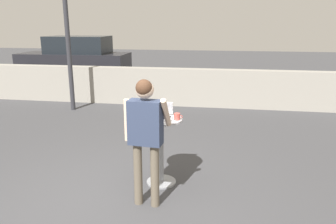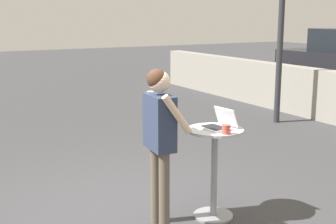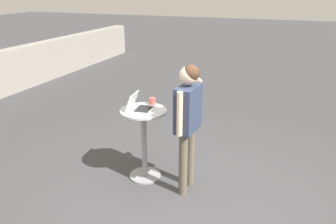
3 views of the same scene
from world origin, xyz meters
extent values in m
plane|color=#3D3D3F|center=(0.00, 0.00, 0.00)|extent=(50.00, 50.00, 0.00)
cylinder|color=gray|center=(0.48, 0.82, 0.01)|extent=(0.43, 0.43, 0.03)
cylinder|color=gray|center=(0.48, 0.82, 0.50)|extent=(0.07, 0.07, 0.94)
cylinder|color=#B7B7BC|center=(0.48, 0.82, 0.98)|extent=(0.61, 0.61, 0.02)
cube|color=silver|center=(0.48, 0.81, 1.00)|extent=(0.34, 0.27, 0.02)
cube|color=black|center=(0.48, 0.81, 1.01)|extent=(0.29, 0.22, 0.00)
cube|color=silver|center=(0.47, 0.97, 1.11)|extent=(0.32, 0.11, 0.20)
cube|color=white|center=(0.47, 0.96, 1.11)|extent=(0.29, 0.09, 0.17)
cylinder|color=#C14C42|center=(0.71, 0.79, 1.04)|extent=(0.09, 0.09, 0.09)
torus|color=#C14C42|center=(0.77, 0.79, 1.04)|extent=(0.04, 0.01, 0.04)
cylinder|color=brown|center=(0.30, 0.20, 0.42)|extent=(0.11, 0.11, 0.84)
cylinder|color=brown|center=(0.52, 0.18, 0.42)|extent=(0.11, 0.11, 0.84)
cube|color=#2D3851|center=(0.41, 0.19, 1.12)|extent=(0.43, 0.24, 0.56)
sphere|color=beige|center=(0.41, 0.19, 1.53)|extent=(0.22, 0.22, 0.22)
sphere|color=#472D1E|center=(0.41, 0.17, 1.56)|extent=(0.20, 0.20, 0.20)
cylinder|color=beige|center=(0.17, 0.21, 1.13)|extent=(0.07, 0.07, 0.53)
cylinder|color=beige|center=(0.65, 0.25, 1.24)|extent=(0.10, 0.32, 0.41)
camera|label=1|loc=(1.30, -3.53, 2.30)|focal=35.00mm
camera|label=2|loc=(4.41, -1.97, 2.18)|focal=50.00mm
camera|label=3|loc=(-3.08, -0.90, 2.49)|focal=35.00mm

